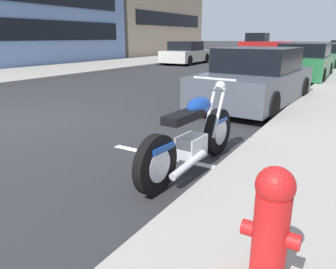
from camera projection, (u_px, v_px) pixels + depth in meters
ground_plane at (5, 122)px, 6.51m from camera, size 260.00×260.00×0.00m
sidewalk_far_curb at (116, 64)px, 19.84m from camera, size 120.00×5.00×0.14m
parking_stall_stripe at (177, 159)px, 4.52m from camera, size 0.12×2.20×0.01m
parked_motorcycle at (193, 138)px, 4.03m from camera, size 2.20×0.62×1.13m
parked_car_far_down_curb at (256, 79)px, 7.96m from camera, size 4.31×2.05×1.41m
parked_car_at_intersection at (304, 62)px, 12.79m from camera, size 4.36×1.89×1.43m
parked_car_across_street at (321, 57)px, 17.66m from camera, size 4.73×1.88×1.31m
parked_car_near_corner at (330, 53)px, 22.05m from camera, size 4.62×1.92×1.29m
crossing_truck at (264, 45)px, 31.38m from camera, size 2.16×5.01×2.04m
car_opposite_curb at (186, 53)px, 20.44m from camera, size 4.18×2.02×1.39m
fire_hydrant at (271, 223)px, 1.97m from camera, size 0.24×0.36×0.79m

